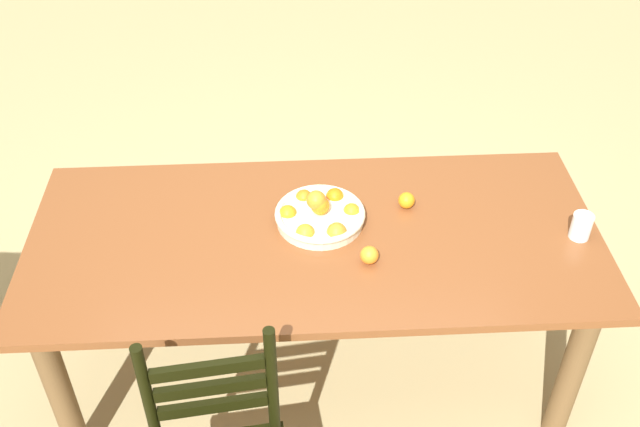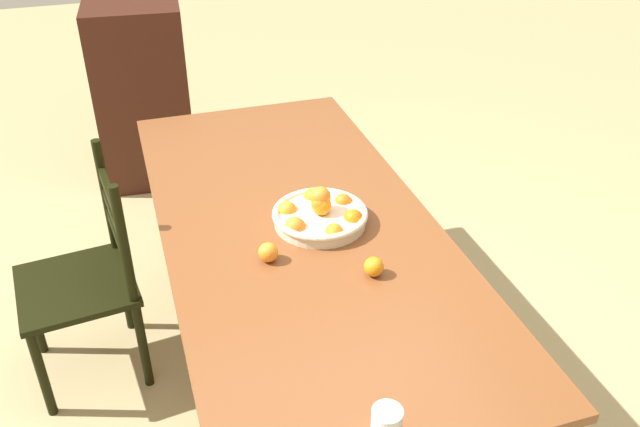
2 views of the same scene
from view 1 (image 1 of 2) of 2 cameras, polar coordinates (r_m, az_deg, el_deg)
The scene contains 6 objects.
ground_plane at distance 3.17m, azimuth -0.34°, elevation -11.84°, with size 12.00×12.00×0.00m, color tan.
dining_table at distance 2.71m, azimuth -0.39°, elevation -3.52°, with size 2.04×0.92×0.74m.
fruit_bowl at distance 2.66m, azimuth -0.01°, elevation -0.09°, with size 0.33×0.33×0.13m.
orange_loose_0 at distance 2.51m, azimuth 3.83°, elevation -3.22°, with size 0.06×0.06×0.06m, color orange.
orange_loose_1 at distance 2.75m, azimuth 6.70°, elevation 1.02°, with size 0.06×0.06×0.06m, color orange.
drinking_glass at distance 2.75m, azimuth 19.53°, elevation -0.93°, with size 0.07×0.07×0.10m, color silver.
Camera 1 is at (0.09, 1.97, 2.48)m, focal length 41.43 mm.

